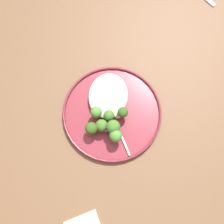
{
  "coord_description": "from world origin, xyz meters",
  "views": [
    {
      "loc": [
        0.25,
        -0.01,
        1.52
      ],
      "look_at": [
        0.04,
        -0.04,
        0.76
      ],
      "focal_mm": 43.95,
      "sensor_mm": 36.0,
      "label": 1
    }
  ],
  "objects_px": {
    "broccoli_floret_beside_noodles": "(113,127)",
    "broccoli_floret_small_sprig": "(102,126)",
    "seared_scallop_tiny_bay": "(116,105)",
    "seared_scallop_rear_pale": "(106,109)",
    "seared_scallop_front_small": "(117,113)",
    "broccoli_floret_left_leaning": "(96,112)",
    "broccoli_floret_right_tilted": "(116,136)",
    "broccoli_floret_rear_charred": "(109,116)",
    "broccoli_floret_near_rim": "(123,113)",
    "dinner_plate": "(112,113)",
    "seared_scallop_right_edge": "(109,90)",
    "seared_scallop_left_edge": "(112,82)",
    "broccoli_floret_tall_stalk": "(91,128)",
    "seared_scallop_half_hidden": "(112,96)"
  },
  "relations": [
    {
      "from": "seared_scallop_left_edge",
      "to": "broccoli_floret_small_sprig",
      "type": "bearing_deg",
      "value": -4.84
    },
    {
      "from": "broccoli_floret_beside_noodles",
      "to": "broccoli_floret_small_sprig",
      "type": "height_order",
      "value": "broccoli_floret_beside_noodles"
    },
    {
      "from": "seared_scallop_rear_pale",
      "to": "seared_scallop_half_hidden",
      "type": "bearing_deg",
      "value": 161.27
    },
    {
      "from": "broccoli_floret_right_tilted",
      "to": "broccoli_floret_near_rim",
      "type": "xyz_separation_m",
      "value": [
        -0.07,
        0.01,
        -0.01
      ]
    },
    {
      "from": "seared_scallop_front_small",
      "to": "seared_scallop_rear_pale",
      "type": "relative_size",
      "value": 1.25
    },
    {
      "from": "seared_scallop_right_edge",
      "to": "broccoli_floret_small_sprig",
      "type": "distance_m",
      "value": 0.12
    },
    {
      "from": "dinner_plate",
      "to": "broccoli_floret_near_rim",
      "type": "height_order",
      "value": "broccoli_floret_near_rim"
    },
    {
      "from": "seared_scallop_front_small",
      "to": "seared_scallop_right_edge",
      "type": "bearing_deg",
      "value": -153.96
    },
    {
      "from": "seared_scallop_front_small",
      "to": "broccoli_floret_rear_charred",
      "type": "relative_size",
      "value": 0.6
    },
    {
      "from": "seared_scallop_left_edge",
      "to": "broccoli_floret_rear_charred",
      "type": "height_order",
      "value": "broccoli_floret_rear_charred"
    },
    {
      "from": "seared_scallop_rear_pale",
      "to": "broccoli_floret_left_leaning",
      "type": "xyz_separation_m",
      "value": [
        0.02,
        -0.02,
        0.02
      ]
    },
    {
      "from": "broccoli_floret_beside_noodles",
      "to": "broccoli_floret_tall_stalk",
      "type": "distance_m",
      "value": 0.06
    },
    {
      "from": "seared_scallop_front_small",
      "to": "broccoli_floret_near_rim",
      "type": "bearing_deg",
      "value": 79.55
    },
    {
      "from": "broccoli_floret_beside_noodles",
      "to": "seared_scallop_front_small",
      "type": "bearing_deg",
      "value": 172.27
    },
    {
      "from": "dinner_plate",
      "to": "seared_scallop_front_small",
      "type": "distance_m",
      "value": 0.02
    },
    {
      "from": "seared_scallop_rear_pale",
      "to": "seared_scallop_right_edge",
      "type": "bearing_deg",
      "value": 177.97
    },
    {
      "from": "seared_scallop_rear_pale",
      "to": "broccoli_floret_rear_charred",
      "type": "relative_size",
      "value": 0.48
    },
    {
      "from": "seared_scallop_left_edge",
      "to": "seared_scallop_half_hidden",
      "type": "bearing_deg",
      "value": 8.27
    },
    {
      "from": "broccoli_floret_beside_noodles",
      "to": "seared_scallop_left_edge",
      "type": "bearing_deg",
      "value": -171.6
    },
    {
      "from": "seared_scallop_right_edge",
      "to": "broccoli_floret_tall_stalk",
      "type": "bearing_deg",
      "value": -14.59
    },
    {
      "from": "seared_scallop_rear_pale",
      "to": "broccoli_floret_small_sprig",
      "type": "bearing_deg",
      "value": -4.34
    },
    {
      "from": "seared_scallop_front_small",
      "to": "seared_scallop_right_edge",
      "type": "distance_m",
      "value": 0.08
    },
    {
      "from": "dinner_plate",
      "to": "broccoli_floret_small_sprig",
      "type": "xyz_separation_m",
      "value": [
        0.05,
        -0.02,
        0.03
      ]
    },
    {
      "from": "seared_scallop_front_small",
      "to": "seared_scallop_tiny_bay",
      "type": "relative_size",
      "value": 1.34
    },
    {
      "from": "seared_scallop_front_small",
      "to": "broccoli_floret_beside_noodles",
      "type": "bearing_deg",
      "value": -7.73
    },
    {
      "from": "seared_scallop_front_small",
      "to": "broccoli_floret_beside_noodles",
      "type": "distance_m",
      "value": 0.06
    },
    {
      "from": "broccoli_floret_right_tilted",
      "to": "broccoli_floret_rear_charred",
      "type": "relative_size",
      "value": 1.14
    },
    {
      "from": "seared_scallop_half_hidden",
      "to": "broccoli_floret_small_sprig",
      "type": "bearing_deg",
      "value": -10.72
    },
    {
      "from": "broccoli_floret_beside_noodles",
      "to": "broccoli_floret_left_leaning",
      "type": "height_order",
      "value": "broccoli_floret_beside_noodles"
    },
    {
      "from": "seared_scallop_right_edge",
      "to": "broccoli_floret_left_leaning",
      "type": "bearing_deg",
      "value": -18.36
    },
    {
      "from": "broccoli_floret_rear_charred",
      "to": "seared_scallop_left_edge",
      "type": "bearing_deg",
      "value": -177.55
    },
    {
      "from": "seared_scallop_front_small",
      "to": "broccoli_floret_left_leaning",
      "type": "xyz_separation_m",
      "value": [
        0.01,
        -0.06,
        0.02
      ]
    },
    {
      "from": "seared_scallop_tiny_bay",
      "to": "broccoli_floret_right_tilted",
      "type": "bearing_deg",
      "value": 6.13
    },
    {
      "from": "dinner_plate",
      "to": "seared_scallop_rear_pale",
      "type": "relative_size",
      "value": 12.05
    },
    {
      "from": "seared_scallop_left_edge",
      "to": "seared_scallop_tiny_bay",
      "type": "relative_size",
      "value": 1.09
    },
    {
      "from": "seared_scallop_right_edge",
      "to": "dinner_plate",
      "type": "bearing_deg",
      "value": 14.29
    },
    {
      "from": "seared_scallop_rear_pale",
      "to": "seared_scallop_tiny_bay",
      "type": "relative_size",
      "value": 1.08
    },
    {
      "from": "broccoli_floret_beside_noodles",
      "to": "seared_scallop_half_hidden",
      "type": "bearing_deg",
      "value": -171.53
    },
    {
      "from": "seared_scallop_right_edge",
      "to": "broccoli_floret_near_rim",
      "type": "bearing_deg",
      "value": 34.36
    },
    {
      "from": "seared_scallop_tiny_bay",
      "to": "broccoli_floret_small_sprig",
      "type": "distance_m",
      "value": 0.08
    },
    {
      "from": "seared_scallop_left_edge",
      "to": "broccoli_floret_beside_noodles",
      "type": "bearing_deg",
      "value": 8.4
    },
    {
      "from": "seared_scallop_left_edge",
      "to": "broccoli_floret_left_leaning",
      "type": "distance_m",
      "value": 0.11
    },
    {
      "from": "seared_scallop_front_small",
      "to": "broccoli_floret_right_tilted",
      "type": "bearing_deg",
      "value": 2.61
    },
    {
      "from": "dinner_plate",
      "to": "seared_scallop_tiny_bay",
      "type": "relative_size",
      "value": 12.97
    },
    {
      "from": "dinner_plate",
      "to": "broccoli_floret_right_tilted",
      "type": "relative_size",
      "value": 5.12
    },
    {
      "from": "broccoli_floret_left_leaning",
      "to": "broccoli_floret_rear_charred",
      "type": "bearing_deg",
      "value": 83.32
    },
    {
      "from": "broccoli_floret_right_tilted",
      "to": "dinner_plate",
      "type": "bearing_deg",
      "value": -165.28
    },
    {
      "from": "seared_scallop_tiny_bay",
      "to": "broccoli_floret_beside_noodles",
      "type": "xyz_separation_m",
      "value": [
        0.07,
        0.0,
        0.03
      ]
    },
    {
      "from": "broccoli_floret_right_tilted",
      "to": "broccoli_floret_tall_stalk",
      "type": "bearing_deg",
      "value": -100.87
    },
    {
      "from": "seared_scallop_front_small",
      "to": "broccoli_floret_left_leaning",
      "type": "distance_m",
      "value": 0.06
    }
  ]
}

